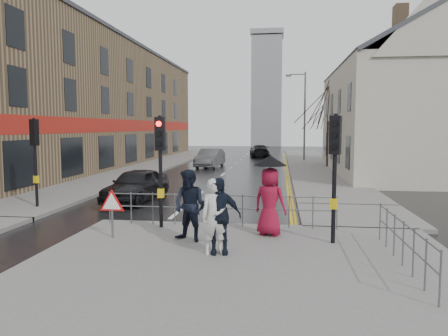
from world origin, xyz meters
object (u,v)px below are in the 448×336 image
(pedestrian_a, at_px, (215,217))
(pedestrian_with_umbrella, at_px, (270,194))
(pedestrian_d, at_px, (219,216))
(car_parked, at_px, (136,185))
(car_mid, at_px, (210,158))
(pedestrian_b, at_px, (190,205))

(pedestrian_a, bearing_deg, pedestrian_with_umbrella, 39.20)
(pedestrian_d, relative_size, car_parked, 0.45)
(pedestrian_with_umbrella, distance_m, car_mid, 22.50)
(pedestrian_with_umbrella, xyz_separation_m, car_parked, (-5.82, 5.67, -0.61))
(pedestrian_d, bearing_deg, pedestrian_with_umbrella, 51.04)
(car_mid, bearing_deg, car_parked, -87.35)
(pedestrian_b, xyz_separation_m, pedestrian_d, (0.93, -1.06, -0.04))
(pedestrian_d, distance_m, car_mid, 24.20)
(pedestrian_b, relative_size, car_parked, 0.46)
(pedestrian_a, distance_m, car_mid, 24.22)
(pedestrian_a, distance_m, pedestrian_d, 0.10)
(pedestrian_a, bearing_deg, pedestrian_d, 8.29)
(pedestrian_d, xyz_separation_m, car_parked, (-4.64, 7.65, -0.36))
(car_parked, bearing_deg, pedestrian_d, -51.27)
(pedestrian_a, bearing_deg, car_parked, 101.99)
(pedestrian_d, bearing_deg, pedestrian_a, -161.13)
(pedestrian_b, bearing_deg, car_parked, 143.27)
(pedestrian_a, height_order, pedestrian_with_umbrella, pedestrian_with_umbrella)
(pedestrian_d, distance_m, car_parked, 8.95)
(car_mid, bearing_deg, pedestrian_a, -75.83)
(pedestrian_d, height_order, car_parked, pedestrian_d)
(pedestrian_with_umbrella, bearing_deg, pedestrian_d, -120.90)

